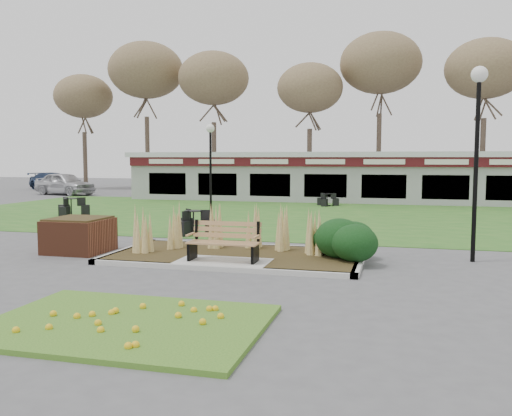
% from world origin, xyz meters
% --- Properties ---
extents(ground, '(100.00, 100.00, 0.00)m').
position_xyz_m(ground, '(0.00, 0.00, 0.00)').
color(ground, '#515154').
rests_on(ground, ground).
extents(lawn, '(34.00, 16.00, 0.02)m').
position_xyz_m(lawn, '(0.00, 12.00, 0.01)').
color(lawn, '#27621F').
rests_on(lawn, ground).
extents(flower_bed, '(4.20, 3.00, 0.16)m').
position_xyz_m(flower_bed, '(0.00, -4.60, 0.07)').
color(flower_bed, '#2F671D').
rests_on(flower_bed, ground).
extents(planting_bed, '(6.75, 3.40, 1.27)m').
position_xyz_m(planting_bed, '(1.27, 1.35, 0.37)').
color(planting_bed, '#362A15').
rests_on(planting_bed, ground).
extents(park_bench, '(1.70, 0.66, 0.93)m').
position_xyz_m(park_bench, '(0.00, 0.25, 0.59)').
color(park_bench, '#A08048').
rests_on(park_bench, ground).
extents(brick_planter, '(1.50, 1.50, 0.95)m').
position_xyz_m(brick_planter, '(-4.40, 1.00, 0.48)').
color(brick_planter, brown).
rests_on(brick_planter, ground).
extents(food_pavilion, '(24.60, 3.40, 2.90)m').
position_xyz_m(food_pavilion, '(0.00, 19.96, 1.48)').
color(food_pavilion, '#9C9C9F').
rests_on(food_pavilion, ground).
extents(tree_backdrop, '(47.24, 5.24, 10.36)m').
position_xyz_m(tree_backdrop, '(0.00, 28.00, 8.36)').
color(tree_backdrop, '#47382B').
rests_on(tree_backdrop, ground).
extents(lamp_post_near_right, '(0.39, 0.39, 4.75)m').
position_xyz_m(lamp_post_near_right, '(5.79, 2.27, 3.46)').
color(lamp_post_near_right, black).
rests_on(lamp_post_near_right, ground).
extents(lamp_post_mid_right, '(0.32, 0.32, 3.82)m').
position_xyz_m(lamp_post_mid_right, '(-2.90, 7.47, 2.78)').
color(lamp_post_mid_right, black).
rests_on(lamp_post_mid_right, ground).
extents(bistro_set_a, '(1.50, 1.36, 0.80)m').
position_xyz_m(bistro_set_a, '(-9.75, 8.71, 0.29)').
color(bistro_set_a, black).
rests_on(bistro_set_a, ground).
extents(bistro_set_b, '(1.20, 1.14, 0.65)m').
position_xyz_m(bistro_set_b, '(0.32, 16.86, 0.24)').
color(bistro_set_b, black).
rests_on(bistro_set_b, ground).
extents(bistro_set_c, '(1.43, 1.43, 0.79)m').
position_xyz_m(bistro_set_c, '(-2.64, 5.00, 0.28)').
color(bistro_set_c, black).
rests_on(bistro_set_c, ground).
extents(car_silver, '(4.95, 3.04, 1.57)m').
position_xyz_m(car_silver, '(-18.41, 21.00, 0.79)').
color(car_silver, '#B9BABE').
rests_on(car_silver, ground).
extents(car_black, '(4.56, 2.34, 1.43)m').
position_xyz_m(car_black, '(-8.76, 21.00, 0.72)').
color(car_black, black).
rests_on(car_black, ground).
extents(car_blue, '(5.12, 3.55, 1.38)m').
position_xyz_m(car_blue, '(-23.07, 26.26, 0.69)').
color(car_blue, navy).
rests_on(car_blue, ground).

